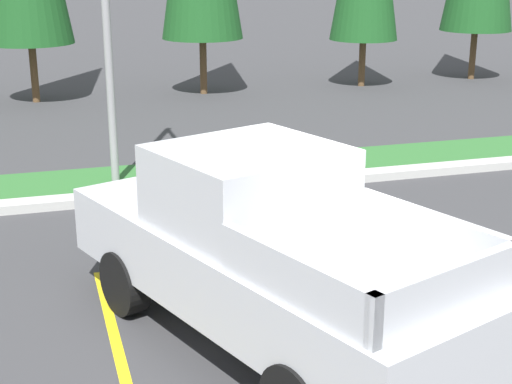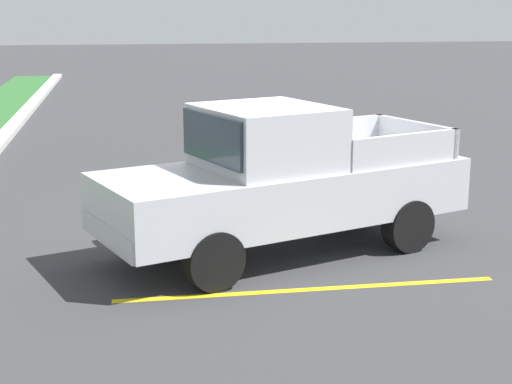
# 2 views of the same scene
# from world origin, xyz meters

# --- Properties ---
(ground_plane) EXTENTS (120.00, 120.00, 0.00)m
(ground_plane) POSITION_xyz_m (0.00, 0.00, 0.00)
(ground_plane) COLOR #38383A
(parking_line_near) EXTENTS (0.12, 4.80, 0.01)m
(parking_line_near) POSITION_xyz_m (-2.54, -0.28, 0.00)
(parking_line_near) COLOR yellow
(parking_line_near) RESTS_ON ground
(parking_line_far) EXTENTS (0.12, 4.80, 0.01)m
(parking_line_far) POSITION_xyz_m (0.56, -0.28, 0.00)
(parking_line_far) COLOR yellow
(parking_line_far) RESTS_ON ground
(curb_strip) EXTENTS (56.00, 0.40, 0.15)m
(curb_strip) POSITION_xyz_m (0.00, 5.00, 0.07)
(curb_strip) COLOR #B2B2AD
(curb_strip) RESTS_ON ground
(grass_median) EXTENTS (56.00, 1.80, 0.06)m
(grass_median) POSITION_xyz_m (0.00, 6.10, 0.03)
(grass_median) COLOR #2D662D
(grass_median) RESTS_ON ground
(pickup_truck_main) EXTENTS (3.60, 5.55, 2.10)m
(pickup_truck_main) POSITION_xyz_m (-1.01, -0.23, 1.04)
(pickup_truck_main) COLOR black
(pickup_truck_main) RESTS_ON ground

